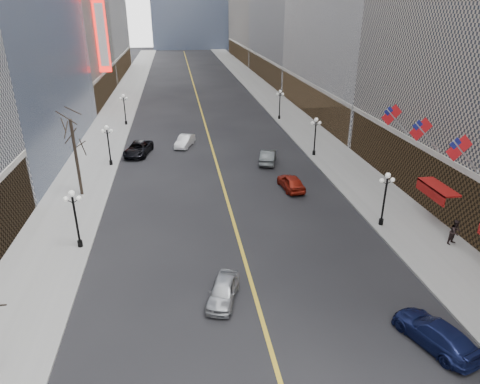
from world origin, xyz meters
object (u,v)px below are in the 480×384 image
object	(u,v)px
car_sb_far	(268,156)
car_nb_near	(223,291)
streetlamp_west_2	(108,141)
car_nb_mid	(185,141)
car_nb_far	(138,149)
streetlamp_east_2	(315,132)
streetlamp_west_3	(124,106)
car_sb_near	(435,333)
streetlamp_west_1	(75,213)
car_sb_mid	(291,182)
streetlamp_east_3	(280,101)
streetlamp_east_1	(385,194)

from	to	relation	value
car_sb_far	car_nb_near	bearing A→B (deg)	88.70
streetlamp_west_2	car_nb_mid	bearing A→B (deg)	35.68
car_nb_far	car_sb_far	bearing A→B (deg)	-6.66
streetlamp_east_2	car_nb_far	xyz separation A→B (m)	(-20.80, 3.56, -2.14)
streetlamp_west_3	streetlamp_east_2	bearing A→B (deg)	-37.33
streetlamp_west_2	car_nb_mid	world-z (taller)	streetlamp_west_2
car_nb_near	car_sb_near	size ratio (longest dim) A/B	0.81
car_sb_far	streetlamp_west_1	bearing A→B (deg)	59.71
streetlamp_west_1	car_nb_mid	size ratio (longest dim) A/B	1.04
streetlamp_west_1	car_sb_far	size ratio (longest dim) A/B	0.97
car_sb_mid	streetlamp_west_1	bearing A→B (deg)	19.49
streetlamp_east_3	streetlamp_west_3	size ratio (longest dim) A/B	1.00
car_sb_far	streetlamp_east_1	bearing A→B (deg)	126.70
car_nb_near	car_nb_mid	size ratio (longest dim) A/B	0.91
streetlamp_east_3	streetlamp_east_2	bearing A→B (deg)	-90.00
car_sb_near	car_nb_near	bearing A→B (deg)	-45.58
car_nb_far	car_sb_far	distance (m)	15.72
streetlamp_east_1	car_sb_mid	size ratio (longest dim) A/B	1.04
streetlamp_east_2	streetlamp_west_1	bearing A→B (deg)	-142.67
streetlamp_east_2	car_nb_far	world-z (taller)	streetlamp_east_2
streetlamp_west_2	car_sb_mid	xyz separation A→B (m)	(18.28, -9.45, -2.16)
streetlamp_east_1	streetlamp_east_2	bearing A→B (deg)	90.00
streetlamp_west_2	car_sb_near	size ratio (longest dim) A/B	0.93
streetlamp_west_2	car_nb_mid	xyz separation A→B (m)	(8.44, 6.06, -2.19)
streetlamp_east_1	car_sb_far	xyz separation A→B (m)	(-5.95, 16.42, -2.14)
streetlamp_east_2	car_sb_far	distance (m)	6.52
streetlamp_east_2	streetlamp_west_1	size ratio (longest dim) A/B	1.00
streetlamp_west_2	car_sb_mid	world-z (taller)	streetlamp_west_2
car_nb_mid	car_sb_near	bearing A→B (deg)	-52.56
streetlamp_west_1	car_nb_near	distance (m)	12.62
streetlamp_east_3	car_sb_far	xyz separation A→B (m)	(-5.95, -19.58, -2.14)
car_nb_far	car_sb_near	size ratio (longest dim) A/B	1.13
streetlamp_west_1	streetlamp_west_2	distance (m)	18.00
streetlamp_east_3	car_nb_far	bearing A→B (deg)	-145.23
streetlamp_east_2	car_nb_mid	bearing A→B (deg)	158.21
streetlamp_west_2	car_sb_far	world-z (taller)	streetlamp_west_2
car_nb_mid	car_sb_near	distance (m)	38.93
car_sb_mid	streetlamp_east_1	bearing A→B (deg)	116.30
streetlamp_east_3	streetlamp_west_2	bearing A→B (deg)	-142.67
car_nb_mid	car_sb_mid	xyz separation A→B (m)	(9.84, -15.51, 0.02)
streetlamp_west_1	car_sb_far	world-z (taller)	streetlamp_west_1
streetlamp_west_1	car_nb_near	world-z (taller)	streetlamp_west_1
streetlamp_east_2	streetlamp_west_3	world-z (taller)	same
car_nb_mid	car_sb_far	world-z (taller)	car_sb_far
streetlamp_west_1	car_sb_mid	xyz separation A→B (m)	(18.28, 8.55, -2.16)
streetlamp_east_2	streetlamp_west_3	distance (m)	29.68
streetlamp_west_2	car_nb_far	size ratio (longest dim) A/B	0.82
car_nb_far	car_sb_near	xyz separation A→B (m)	(17.65, -34.53, -0.06)
streetlamp_west_1	car_nb_mid	bearing A→B (deg)	70.67
streetlamp_east_1	streetlamp_west_3	size ratio (longest dim) A/B	1.00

